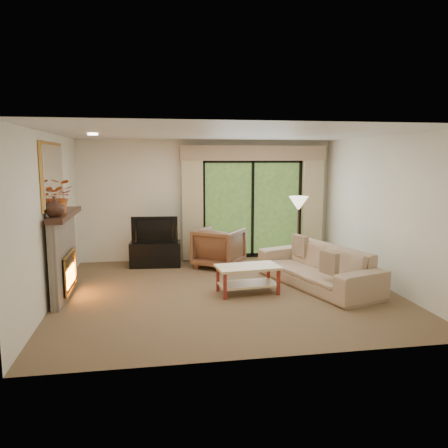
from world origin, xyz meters
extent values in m
plane|color=brown|center=(0.00, 0.00, 0.00)|extent=(5.50, 5.50, 0.00)
plane|color=silver|center=(0.00, 0.00, 2.60)|extent=(5.50, 5.50, 0.00)
plane|color=white|center=(0.00, 2.50, 1.30)|extent=(5.00, 0.00, 5.00)
plane|color=white|center=(0.00, -2.50, 1.30)|extent=(5.00, 0.00, 5.00)
plane|color=white|center=(-2.75, 0.00, 1.30)|extent=(0.00, 5.00, 5.00)
plane|color=white|center=(2.75, 0.00, 1.30)|extent=(0.00, 5.00, 5.00)
cube|color=#C5B68A|center=(-0.35, 2.34, 1.20)|extent=(0.45, 0.18, 2.35)
cube|color=#C5B68A|center=(2.35, 2.34, 1.20)|extent=(0.45, 0.18, 2.35)
cube|color=tan|center=(1.00, 2.36, 2.32)|extent=(3.20, 0.24, 0.32)
cube|color=black|center=(-1.16, 1.95, 0.26)|extent=(1.06, 0.54, 0.51)
imported|color=black|center=(-1.16, 1.95, 0.78)|extent=(0.94, 0.20, 0.54)
imported|color=brown|center=(0.13, 1.67, 0.40)|extent=(1.21, 1.22, 0.81)
imported|color=tan|center=(1.61, 0.06, 0.35)|extent=(1.63, 2.57, 0.70)
cube|color=brown|center=(1.53, -0.63, 0.58)|extent=(0.20, 0.37, 0.36)
cube|color=brown|center=(1.53, 0.75, 0.58)|extent=(0.22, 0.40, 0.39)
imported|color=#3B2218|center=(-2.61, -0.33, 1.52)|extent=(0.29, 0.29, 0.30)
imported|color=#C25B27|center=(-2.61, 0.03, 1.63)|extent=(0.51, 0.45, 0.53)
camera|label=1|loc=(-1.21, -6.96, 2.22)|focal=35.00mm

